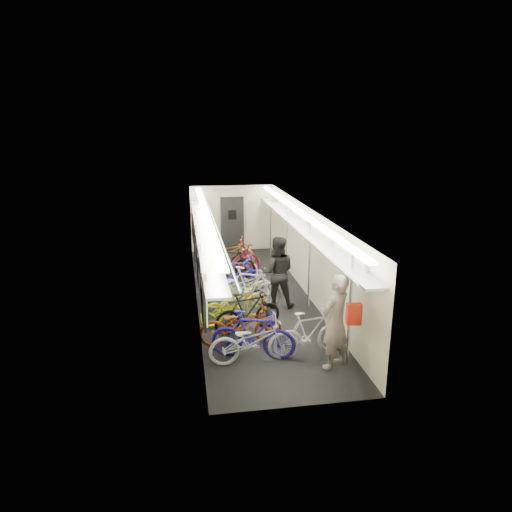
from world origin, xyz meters
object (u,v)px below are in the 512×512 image
object	(u,v)px
passenger_near	(335,322)
passenger_mid	(277,272)
bicycle_0	(253,341)
bicycle_1	(253,335)
backpack	(354,314)

from	to	relation	value
passenger_near	passenger_mid	distance (m)	3.18
bicycle_0	bicycle_1	xyz separation A→B (m)	(0.01, 0.15, 0.05)
bicycle_0	backpack	size ratio (longest dim) A/B	4.61
passenger_mid	backpack	xyz separation A→B (m)	(0.62, -3.63, 0.36)
passenger_near	backpack	xyz separation A→B (m)	(0.16, -0.48, 0.34)
bicycle_1	backpack	size ratio (longest dim) A/B	4.45
passenger_near	bicycle_0	bearing A→B (deg)	-50.64
bicycle_0	passenger_near	distance (m)	1.62
bicycle_1	backpack	distance (m)	2.09
bicycle_1	backpack	world-z (taller)	backpack
passenger_near	passenger_mid	xyz separation A→B (m)	(-0.46, 3.15, -0.01)
passenger_near	backpack	world-z (taller)	passenger_near
bicycle_0	passenger_near	world-z (taller)	passenger_near
backpack	passenger_mid	bearing A→B (deg)	106.47
passenger_mid	backpack	world-z (taller)	passenger_mid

